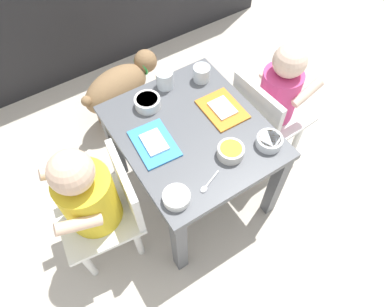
{
  "coord_description": "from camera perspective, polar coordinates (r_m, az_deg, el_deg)",
  "views": [
    {
      "loc": [
        -0.43,
        -0.67,
        1.44
      ],
      "look_at": [
        0.0,
        0.0,
        0.29
      ],
      "focal_mm": 32.83,
      "sensor_mm": 36.0,
      "label": 1
    }
  ],
  "objects": [
    {
      "name": "ground_plane",
      "position": [
        1.64,
        0.0,
        -5.66
      ],
      "size": [
        7.0,
        7.0,
        0.0
      ],
      "primitive_type": "plane",
      "color": "beige"
    },
    {
      "name": "dining_table",
      "position": [
        1.34,
        0.0,
        1.85
      ],
      "size": [
        0.51,
        0.59,
        0.44
      ],
      "color": "#515459",
      "rests_on": "ground"
    },
    {
      "name": "seated_child_left",
      "position": [
        1.23,
        -16.07,
        -6.8
      ],
      "size": [
        0.31,
        0.31,
        0.64
      ],
      "color": "white",
      "rests_on": "ground"
    },
    {
      "name": "seated_child_right",
      "position": [
        1.51,
        13.63,
        9.14
      ],
      "size": [
        0.3,
        0.3,
        0.62
      ],
      "color": "white",
      "rests_on": "ground"
    },
    {
      "name": "dog",
      "position": [
        1.79,
        -11.64,
        10.63
      ],
      "size": [
        0.45,
        0.26,
        0.32
      ],
      "color": "olive",
      "rests_on": "ground"
    },
    {
      "name": "food_tray_left",
      "position": [
        1.24,
        -6.15,
        1.68
      ],
      "size": [
        0.14,
        0.19,
        0.02
      ],
      "color": "#388CD8",
      "rests_on": "dining_table"
    },
    {
      "name": "food_tray_right",
      "position": [
        1.34,
        4.96,
        7.22
      ],
      "size": [
        0.14,
        0.18,
        0.02
      ],
      "color": "orange",
      "rests_on": "dining_table"
    },
    {
      "name": "water_cup_left",
      "position": [
        1.41,
        -4.41,
        11.77
      ],
      "size": [
        0.07,
        0.07,
        0.07
      ],
      "color": "white",
      "rests_on": "dining_table"
    },
    {
      "name": "water_cup_right",
      "position": [
        1.43,
        1.56,
        12.75
      ],
      "size": [
        0.07,
        0.07,
        0.06
      ],
      "color": "white",
      "rests_on": "dining_table"
    },
    {
      "name": "veggie_bowl_far",
      "position": [
        1.34,
        -7.24,
        8.28
      ],
      "size": [
        0.1,
        0.1,
        0.04
      ],
      "color": "white",
      "rests_on": "dining_table"
    },
    {
      "name": "cereal_bowl_right_side",
      "position": [
        1.2,
        6.3,
        0.38
      ],
      "size": [
        0.09,
        0.09,
        0.04
      ],
      "color": "silver",
      "rests_on": "dining_table"
    },
    {
      "name": "veggie_bowl_near",
      "position": [
        1.11,
        -2.54,
        -7.12
      ],
      "size": [
        0.09,
        0.09,
        0.03
      ],
      "color": "white",
      "rests_on": "dining_table"
    },
    {
      "name": "cereal_bowl_left_side",
      "position": [
        1.25,
        12.44,
        2.0
      ],
      "size": [
        0.09,
        0.09,
        0.04
      ],
      "color": "white",
      "rests_on": "dining_table"
    },
    {
      "name": "spoon_by_left_tray",
      "position": [
        1.15,
        2.65,
        -4.92
      ],
      "size": [
        0.1,
        0.05,
        0.01
      ],
      "color": "silver",
      "rests_on": "dining_table"
    }
  ]
}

